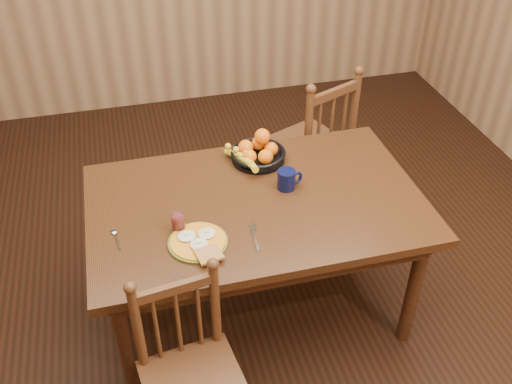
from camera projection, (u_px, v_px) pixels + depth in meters
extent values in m
cube|color=black|center=(256.00, 305.00, 3.20)|extent=(4.50, 5.00, 0.01)
cube|color=black|center=(256.00, 204.00, 2.75)|extent=(1.60, 1.00, 0.04)
cube|color=black|center=(237.00, 168.00, 3.12)|extent=(1.40, 0.04, 0.10)
cube|color=black|center=(280.00, 275.00, 2.47)|extent=(1.40, 0.04, 0.10)
cube|color=black|center=(391.00, 193.00, 2.94)|extent=(0.04, 0.84, 0.10)
cube|color=black|center=(106.00, 240.00, 2.65)|extent=(0.04, 0.84, 0.10)
cylinder|color=black|center=(126.00, 348.00, 2.53)|extent=(0.07, 0.07, 0.70)
cylinder|color=black|center=(413.00, 290.00, 2.81)|extent=(0.07, 0.07, 0.70)
cylinder|color=black|center=(116.00, 233.00, 3.15)|extent=(0.07, 0.07, 0.70)
cylinder|color=black|center=(352.00, 194.00, 3.43)|extent=(0.07, 0.07, 0.70)
cube|color=#432514|center=(307.00, 145.00, 3.65)|extent=(0.59, 0.58, 0.04)
cylinder|color=#432514|center=(309.00, 155.00, 4.00)|extent=(0.04, 0.04, 0.44)
cylinder|color=#432514|center=(267.00, 174.00, 3.82)|extent=(0.04, 0.04, 0.44)
cylinder|color=#432514|center=(344.00, 178.00, 3.78)|extent=(0.04, 0.04, 0.44)
cylinder|color=#432514|center=(302.00, 199.00, 3.60)|extent=(0.04, 0.04, 0.44)
cylinder|color=#432514|center=(354.00, 112.00, 3.45)|extent=(0.05, 0.05, 0.54)
cylinder|color=#432514|center=(308.00, 131.00, 3.27)|extent=(0.05, 0.05, 0.54)
cylinder|color=#432514|center=(331.00, 129.00, 3.39)|extent=(0.02, 0.02, 0.41)
cube|color=#432514|center=(335.00, 93.00, 3.25)|extent=(0.35, 0.17, 0.05)
cylinder|color=#432514|center=(221.00, 373.00, 2.62)|extent=(0.03, 0.03, 0.39)
cylinder|color=#432514|center=(138.00, 329.00, 2.26)|extent=(0.04, 0.04, 0.47)
cylinder|color=#432514|center=(215.00, 305.00, 2.36)|extent=(0.04, 0.04, 0.47)
cylinder|color=#432514|center=(178.00, 324.00, 2.34)|extent=(0.02, 0.02, 0.36)
cube|color=#432514|center=(174.00, 289.00, 2.21)|extent=(0.33, 0.07, 0.05)
cylinder|color=#59601E|center=(198.00, 242.00, 2.49)|extent=(0.26, 0.26, 0.01)
cylinder|color=orange|center=(198.00, 241.00, 2.49)|extent=(0.24, 0.24, 0.01)
ellipsoid|color=silver|center=(186.00, 236.00, 2.50)|extent=(0.08, 0.08, 0.01)
cube|color=#F2E08C|center=(186.00, 234.00, 2.49)|extent=(0.02, 0.02, 0.01)
ellipsoid|color=silver|center=(207.00, 233.00, 2.51)|extent=(0.08, 0.08, 0.01)
cube|color=#F2E08C|center=(206.00, 231.00, 2.51)|extent=(0.02, 0.02, 0.01)
ellipsoid|color=silver|center=(199.00, 244.00, 2.46)|extent=(0.08, 0.08, 0.01)
cube|color=#F2E08C|center=(199.00, 242.00, 2.45)|extent=(0.02, 0.02, 0.01)
cube|color=brown|center=(209.00, 254.00, 2.41)|extent=(0.12, 0.12, 0.01)
cube|color=silver|center=(255.00, 240.00, 2.51)|extent=(0.02, 0.15, 0.00)
cube|color=silver|center=(253.00, 227.00, 2.58)|extent=(0.03, 0.05, 0.00)
cube|color=silver|center=(118.00, 242.00, 2.50)|extent=(0.02, 0.12, 0.00)
ellipsoid|color=silver|center=(114.00, 231.00, 2.55)|extent=(0.03, 0.04, 0.01)
cylinder|color=black|center=(286.00, 180.00, 2.79)|extent=(0.09, 0.09, 0.10)
torus|color=black|center=(297.00, 178.00, 2.80)|extent=(0.07, 0.04, 0.07)
cylinder|color=black|center=(287.00, 172.00, 2.76)|extent=(0.08, 0.08, 0.00)
cylinder|color=silver|center=(178.00, 222.00, 2.54)|extent=(0.06, 0.06, 0.09)
cylinder|color=maroon|center=(179.00, 224.00, 2.54)|extent=(0.05, 0.05, 0.07)
cylinder|color=black|center=(258.00, 158.00, 3.00)|extent=(0.28, 0.28, 0.02)
torus|color=black|center=(258.00, 153.00, 2.98)|extent=(0.29, 0.29, 0.02)
cylinder|color=black|center=(258.00, 160.00, 3.01)|extent=(0.10, 0.10, 0.01)
sphere|color=orange|center=(271.00, 149.00, 2.99)|extent=(0.07, 0.07, 0.07)
sphere|color=orange|center=(259.00, 143.00, 3.03)|extent=(0.08, 0.08, 0.08)
sphere|color=orange|center=(246.00, 147.00, 2.99)|extent=(0.08, 0.08, 0.08)
sphere|color=orange|center=(249.00, 157.00, 2.93)|extent=(0.07, 0.07, 0.07)
sphere|color=orange|center=(266.00, 157.00, 2.93)|extent=(0.08, 0.08, 0.08)
sphere|color=orange|center=(262.00, 136.00, 2.97)|extent=(0.08, 0.08, 0.08)
cylinder|color=yellow|center=(243.00, 159.00, 2.94)|extent=(0.10, 0.17, 0.07)
cylinder|color=yellow|center=(237.00, 155.00, 2.97)|extent=(0.14, 0.15, 0.07)
cylinder|color=yellow|center=(251.00, 164.00, 2.90)|extent=(0.06, 0.18, 0.07)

